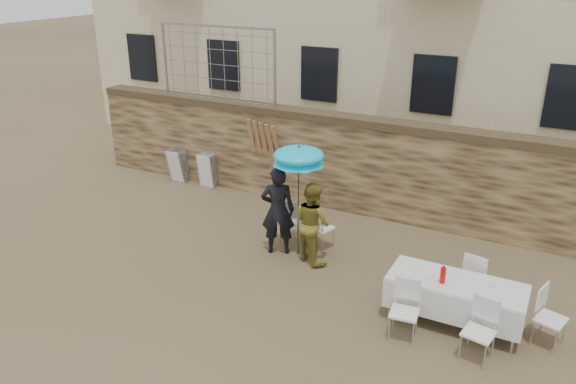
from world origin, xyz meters
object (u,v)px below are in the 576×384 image
at_px(couple_chair_right, 321,226).
at_px(chair_stack_right, 210,169).
at_px(banquet_table, 457,284).
at_px(table_chair_back, 477,277).
at_px(couple_chair_left, 291,220).
at_px(table_chair_front_right, 479,332).
at_px(umbrella, 299,159).
at_px(chair_stack_left, 182,163).
at_px(table_chair_side, 551,318).
at_px(man_suit, 278,211).
at_px(table_chair_front_left, 404,311).
at_px(soda_bottle, 443,275).
at_px(woman_dress, 312,223).

relative_size(couple_chair_right, chair_stack_right, 1.04).
distance_m(banquet_table, table_chair_back, 0.86).
height_order(couple_chair_left, table_chair_front_right, same).
xyz_separation_m(umbrella, couple_chair_right, (0.30, 0.45, -1.53)).
bearing_deg(chair_stack_left, table_chair_back, -16.81).
xyz_separation_m(banquet_table, table_chair_side, (1.40, 0.10, -0.25)).
distance_m(couple_chair_right, table_chair_front_right, 4.05).
distance_m(couple_chair_left, banquet_table, 3.91).
bearing_deg(table_chair_side, umbrella, 96.21).
bearing_deg(man_suit, couple_chair_left, -114.74).
bearing_deg(table_chair_back, chair_stack_right, -6.71).
height_order(umbrella, table_chair_side, umbrella).
bearing_deg(chair_stack_right, table_chair_front_right, -28.15).
height_order(umbrella, table_chair_front_left, umbrella).
distance_m(man_suit, umbrella, 1.18).
distance_m(man_suit, couple_chair_left, 0.70).
relative_size(man_suit, umbrella, 0.85).
relative_size(soda_bottle, table_chair_front_right, 0.27).
distance_m(couple_chair_left, chair_stack_right, 3.77).
xyz_separation_m(couple_chair_right, chair_stack_left, (-4.89, 1.85, -0.02)).
bearing_deg(table_chair_side, chair_stack_left, 87.64).
relative_size(table_chair_side, chair_stack_right, 1.04).
bearing_deg(couple_chair_right, banquet_table, 170.24).
distance_m(table_chair_front_left, chair_stack_right, 7.48).
xyz_separation_m(woman_dress, table_chair_front_left, (2.30, -1.58, -0.33)).
height_order(couple_chair_right, chair_stack_left, couple_chair_right).
bearing_deg(couple_chair_right, table_chair_front_left, 153.10).
xyz_separation_m(table_chair_side, chair_stack_left, (-9.23, 3.13, -0.02)).
distance_m(couple_chair_right, table_chair_front_left, 3.17).
distance_m(banquet_table, table_chair_side, 1.43).
bearing_deg(man_suit, table_chair_front_left, 127.82).
bearing_deg(couple_chair_left, woman_dress, 129.12).
height_order(woman_dress, table_chair_back, woman_dress).
bearing_deg(table_chair_back, banquet_table, 88.05).
bearing_deg(umbrella, couple_chair_right, 56.31).
distance_m(umbrella, table_chair_side, 4.96).
distance_m(umbrella, chair_stack_left, 5.36).
distance_m(soda_bottle, table_chair_front_left, 0.84).
distance_m(table_chair_front_right, table_chair_back, 1.58).
bearing_deg(table_chair_front_left, woman_dress, 139.12).
bearing_deg(chair_stack_left, soda_bottle, -23.87).
xyz_separation_m(couple_chair_right, table_chair_front_left, (2.35, -2.13, 0.00)).
bearing_deg(soda_bottle, table_chair_front_right, -40.60).
distance_m(soda_bottle, table_chair_front_right, 1.02).
bearing_deg(woman_dress, couple_chair_right, -57.14).
bearing_deg(couple_chair_right, woman_dress, 110.56).
distance_m(man_suit, soda_bottle, 3.58).
xyz_separation_m(soda_bottle, table_chair_back, (0.40, 0.95, -0.43)).
bearing_deg(umbrella, couple_chair_left, 131.63).
xyz_separation_m(woman_dress, table_chair_front_right, (3.40, -1.58, -0.33)).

